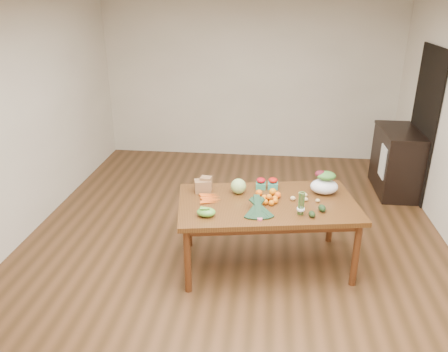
# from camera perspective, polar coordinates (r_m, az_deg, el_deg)

# --- Properties ---
(floor) EXTENTS (6.00, 6.00, 0.00)m
(floor) POSITION_cam_1_polar(r_m,az_deg,el_deg) (5.28, 1.33, -8.34)
(floor) COLOR brown
(floor) RESTS_ON ground
(room_walls) EXTENTS (5.02, 6.02, 2.70)m
(room_walls) POSITION_cam_1_polar(r_m,az_deg,el_deg) (4.73, 1.48, 5.81)
(room_walls) COLOR silver
(room_walls) RESTS_ON floor
(dining_table) EXTENTS (1.96, 1.30, 0.75)m
(dining_table) POSITION_cam_1_polar(r_m,az_deg,el_deg) (4.69, 5.53, -7.48)
(dining_table) COLOR #563114
(dining_table) RESTS_ON floor
(doorway_dark) EXTENTS (0.02, 1.00, 2.10)m
(doorway_dark) POSITION_cam_1_polar(r_m,az_deg,el_deg) (6.68, 24.55, 6.16)
(doorway_dark) COLOR black
(doorway_dark) RESTS_ON floor
(cabinet) EXTENTS (0.52, 1.02, 0.94)m
(cabinet) POSITION_cam_1_polar(r_m,az_deg,el_deg) (6.82, 21.56, 1.81)
(cabinet) COLOR black
(cabinet) RESTS_ON floor
(dish_towel) EXTENTS (0.02, 0.28, 0.45)m
(dish_towel) POSITION_cam_1_polar(r_m,az_deg,el_deg) (6.49, 20.00, 1.77)
(dish_towel) COLOR white
(dish_towel) RESTS_ON cabinet
(paper_bag) EXTENTS (0.26, 0.23, 0.16)m
(paper_bag) POSITION_cam_1_polar(r_m,az_deg,el_deg) (4.69, -2.81, -1.15)
(paper_bag) COLOR olive
(paper_bag) RESTS_ON dining_table
(cabbage) EXTENTS (0.16, 0.16, 0.16)m
(cabbage) POSITION_cam_1_polar(r_m,az_deg,el_deg) (4.64, 1.89, -1.34)
(cabbage) COLOR #A4BE6D
(cabbage) RESTS_ON dining_table
(strawberry_basket_a) EXTENTS (0.12, 0.12, 0.10)m
(strawberry_basket_a) POSITION_cam_1_polar(r_m,az_deg,el_deg) (4.79, 4.83, -1.07)
(strawberry_basket_a) COLOR #B90C1C
(strawberry_basket_a) RESTS_ON dining_table
(strawberry_basket_b) EXTENTS (0.12, 0.12, 0.10)m
(strawberry_basket_b) POSITION_cam_1_polar(r_m,az_deg,el_deg) (4.80, 6.40, -1.07)
(strawberry_basket_b) COLOR red
(strawberry_basket_b) RESTS_ON dining_table
(orange_a) EXTENTS (0.07, 0.07, 0.07)m
(orange_a) POSITION_cam_1_polar(r_m,az_deg,el_deg) (4.61, 4.60, -2.21)
(orange_a) COLOR #FD570F
(orange_a) RESTS_ON dining_table
(orange_b) EXTENTS (0.08, 0.08, 0.08)m
(orange_b) POSITION_cam_1_polar(r_m,az_deg,el_deg) (4.65, 6.39, -2.04)
(orange_b) COLOR orange
(orange_b) RESTS_ON dining_table
(orange_c) EXTENTS (0.07, 0.07, 0.07)m
(orange_c) POSITION_cam_1_polar(r_m,az_deg,el_deg) (4.59, 7.04, -2.47)
(orange_c) COLOR #F45A0E
(orange_c) RESTS_ON dining_table
(mandarin_cluster) EXTENTS (0.21, 0.21, 0.09)m
(mandarin_cluster) POSITION_cam_1_polar(r_m,az_deg,el_deg) (4.48, 5.90, -2.89)
(mandarin_cluster) COLOR orange
(mandarin_cluster) RESTS_ON dining_table
(carrots) EXTENTS (0.26, 0.28, 0.03)m
(carrots) POSITION_cam_1_polar(r_m,az_deg,el_deg) (4.54, -1.80, -2.91)
(carrots) COLOR #E85013
(carrots) RESTS_ON dining_table
(snap_pea_bag) EXTENTS (0.18, 0.14, 0.08)m
(snap_pea_bag) POSITION_cam_1_polar(r_m,az_deg,el_deg) (4.20, -2.34, -4.74)
(snap_pea_bag) COLOR #54A136
(snap_pea_bag) RESTS_ON dining_table
(kale_bunch) EXTENTS (0.38, 0.45, 0.16)m
(kale_bunch) POSITION_cam_1_polar(r_m,az_deg,el_deg) (4.21, 4.55, -4.15)
(kale_bunch) COLOR black
(kale_bunch) RESTS_ON dining_table
(asparagus_bundle) EXTENTS (0.10, 0.13, 0.26)m
(asparagus_bundle) POSITION_cam_1_polar(r_m,az_deg,el_deg) (4.24, 10.06, -3.54)
(asparagus_bundle) COLOR #4E6F33
(asparagus_bundle) RESTS_ON dining_table
(potato_a) EXTENTS (0.06, 0.05, 0.05)m
(potato_a) POSITION_cam_1_polar(r_m,az_deg,el_deg) (4.56, 8.99, -2.90)
(potato_a) COLOR tan
(potato_a) RESTS_ON dining_table
(potato_b) EXTENTS (0.05, 0.04, 0.04)m
(potato_b) POSITION_cam_1_polar(r_m,az_deg,el_deg) (4.57, 10.63, -3.01)
(potato_b) COLOR tan
(potato_b) RESTS_ON dining_table
(potato_c) EXTENTS (0.06, 0.05, 0.05)m
(potato_c) POSITION_cam_1_polar(r_m,az_deg,el_deg) (4.65, 10.52, -2.48)
(potato_c) COLOR tan
(potato_c) RESTS_ON dining_table
(potato_d) EXTENTS (0.05, 0.04, 0.04)m
(potato_d) POSITION_cam_1_polar(r_m,az_deg,el_deg) (4.70, 9.97, -2.24)
(potato_d) COLOR #CDBB76
(potato_d) RESTS_ON dining_table
(potato_e) EXTENTS (0.04, 0.04, 0.04)m
(potato_e) POSITION_cam_1_polar(r_m,az_deg,el_deg) (4.57, 12.14, -3.15)
(potato_e) COLOR #D6BB7B
(potato_e) RESTS_ON dining_table
(avocado_a) EXTENTS (0.08, 0.10, 0.06)m
(avocado_a) POSITION_cam_1_polar(r_m,az_deg,el_deg) (4.27, 11.41, -4.90)
(avocado_a) COLOR black
(avocado_a) RESTS_ON dining_table
(avocado_b) EXTENTS (0.10, 0.12, 0.07)m
(avocado_b) POSITION_cam_1_polar(r_m,az_deg,el_deg) (4.39, 12.69, -4.13)
(avocado_b) COLOR black
(avocado_b) RESTS_ON dining_table
(salad_bag) EXTENTS (0.32, 0.27, 0.23)m
(salad_bag) POSITION_cam_1_polar(r_m,az_deg,el_deg) (4.75, 12.98, -0.99)
(salad_bag) COLOR white
(salad_bag) RESTS_ON dining_table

